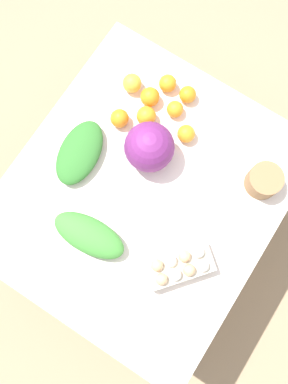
% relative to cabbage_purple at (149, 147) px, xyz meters
% --- Properties ---
extents(ground_plane, '(8.00, 8.00, 0.00)m').
position_rel_cabbage_purple_xyz_m(ground_plane, '(-0.14, -0.07, -0.81)').
color(ground_plane, '#937A5B').
extents(dining_table, '(1.10, 0.98, 0.71)m').
position_rel_cabbage_purple_xyz_m(dining_table, '(-0.14, -0.07, -0.19)').
color(dining_table, silver).
rests_on(dining_table, ground_plane).
extents(cabbage_purple, '(0.19, 0.19, 0.19)m').
position_rel_cabbage_purple_xyz_m(cabbage_purple, '(0.00, 0.00, 0.00)').
color(cabbage_purple, '#6B2366').
rests_on(cabbage_purple, dining_table).
extents(egg_carton, '(0.26, 0.24, 0.09)m').
position_rel_cabbage_purple_xyz_m(egg_carton, '(-0.30, -0.32, -0.05)').
color(egg_carton, beige).
rests_on(egg_carton, dining_table).
extents(paper_bag, '(0.13, 0.13, 0.09)m').
position_rel_cabbage_purple_xyz_m(paper_bag, '(0.13, -0.42, -0.05)').
color(paper_bag, olive).
rests_on(paper_bag, dining_table).
extents(greens_bunch_kale, '(0.15, 0.29, 0.08)m').
position_rel_cabbage_purple_xyz_m(greens_bunch_kale, '(-0.38, 0.01, -0.05)').
color(greens_bunch_kale, '#3D8433').
rests_on(greens_bunch_kale, dining_table).
extents(greens_bunch_dandelion, '(0.29, 0.19, 0.07)m').
position_rel_cabbage_purple_xyz_m(greens_bunch_dandelion, '(-0.14, 0.22, -0.06)').
color(greens_bunch_dandelion, '#2D6B28').
rests_on(greens_bunch_dandelion, dining_table).
extents(orange_0, '(0.07, 0.07, 0.07)m').
position_rel_cabbage_purple_xyz_m(orange_0, '(0.20, 0.01, -0.06)').
color(orange_0, orange).
rests_on(orange_0, dining_table).
extents(orange_1, '(0.08, 0.08, 0.08)m').
position_rel_cabbage_purple_xyz_m(orange_1, '(0.12, 0.09, -0.06)').
color(orange_1, orange).
rests_on(orange_1, dining_table).
extents(orange_2, '(0.07, 0.07, 0.07)m').
position_rel_cabbage_purple_xyz_m(orange_2, '(0.14, -0.08, -0.06)').
color(orange_2, orange).
rests_on(orange_2, dining_table).
extents(orange_3, '(0.07, 0.07, 0.07)m').
position_rel_cabbage_purple_xyz_m(orange_3, '(0.05, 0.17, -0.06)').
color(orange_3, orange).
rests_on(orange_3, dining_table).
extents(orange_4, '(0.08, 0.08, 0.08)m').
position_rel_cabbage_purple_xyz_m(orange_4, '(0.20, 0.21, -0.06)').
color(orange_4, '#F9A833').
rests_on(orange_4, dining_table).
extents(orange_5, '(0.07, 0.07, 0.07)m').
position_rel_cabbage_purple_xyz_m(orange_5, '(0.28, 0.09, -0.06)').
color(orange_5, orange).
rests_on(orange_5, dining_table).
extents(orange_6, '(0.07, 0.07, 0.07)m').
position_rel_cabbage_purple_xyz_m(orange_6, '(0.28, 0.00, -0.06)').
color(orange_6, orange).
rests_on(orange_6, dining_table).
extents(orange_7, '(0.08, 0.08, 0.08)m').
position_rel_cabbage_purple_xyz_m(orange_7, '(0.19, 0.12, -0.06)').
color(orange_7, orange).
rests_on(orange_7, dining_table).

